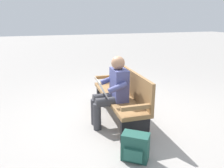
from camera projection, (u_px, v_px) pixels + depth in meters
name	position (u px, v px, depth m)	size (l,w,h in m)	color
ground_plane	(118.00, 119.00, 4.03)	(40.00, 40.00, 0.00)	gray
bench_near	(122.00, 95.00, 3.92)	(1.82, 0.55, 0.90)	olive
person_seated	(112.00, 90.00, 3.64)	(0.58, 0.58, 1.18)	#474C84
backpack	(135.00, 147.00, 2.84)	(0.36, 0.39, 0.36)	#1E4C42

